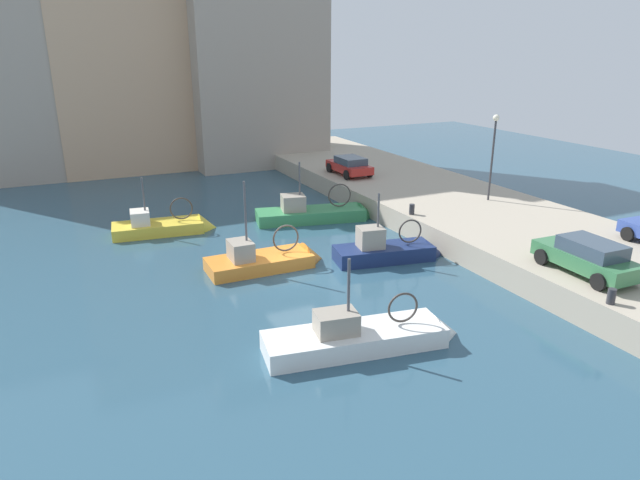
# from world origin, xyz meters

# --- Properties ---
(water_surface) EXTENTS (80.00, 80.00, 0.00)m
(water_surface) POSITION_xyz_m (0.00, 0.00, 0.00)
(water_surface) COLOR #2D5166
(water_surface) RESTS_ON ground
(quay_wall) EXTENTS (9.00, 56.00, 1.20)m
(quay_wall) POSITION_xyz_m (11.50, 0.00, 0.60)
(quay_wall) COLOR #ADA08C
(quay_wall) RESTS_ON ground
(fishing_boat_green) EXTENTS (7.22, 3.26, 4.32)m
(fishing_boat_green) POSITION_xyz_m (4.06, 6.75, 0.11)
(fishing_boat_green) COLOR #388951
(fishing_boat_green) RESTS_ON ground
(fishing_boat_orange) EXTENTS (5.49, 2.26, 5.00)m
(fishing_boat_orange) POSITION_xyz_m (-1.06, 1.03, 0.11)
(fishing_boat_orange) COLOR orange
(fishing_boat_orange) RESTS_ON ground
(fishing_boat_white) EXTENTS (7.05, 2.79, 4.03)m
(fishing_boat_white) POSITION_xyz_m (-0.65, -7.12, 0.09)
(fishing_boat_white) COLOR white
(fishing_boat_white) RESTS_ON ground
(fishing_boat_yellow) EXTENTS (5.64, 2.55, 3.94)m
(fishing_boat_yellow) POSITION_xyz_m (-4.29, 8.18, 0.09)
(fishing_boat_yellow) COLOR gold
(fishing_boat_yellow) RESTS_ON ground
(fishing_boat_navy) EXTENTS (5.61, 2.61, 4.02)m
(fishing_boat_navy) POSITION_xyz_m (4.48, -0.49, 0.13)
(fishing_boat_navy) COLOR navy
(fishing_boat_navy) RESTS_ON ground
(parked_car_green) EXTENTS (1.95, 4.15, 1.39)m
(parked_car_green) POSITION_xyz_m (8.79, -7.70, 1.91)
(parked_car_green) COLOR #387547
(parked_car_green) RESTS_ON quay_wall
(parked_car_red) EXTENTS (1.95, 3.82, 1.25)m
(parked_car_red) POSITION_xyz_m (8.95, 11.87, 1.86)
(parked_car_red) COLOR red
(parked_car_red) RESTS_ON quay_wall
(mooring_bollard_mid) EXTENTS (0.28, 0.28, 0.55)m
(mooring_bollard_mid) POSITION_xyz_m (7.35, -10.00, 1.48)
(mooring_bollard_mid) COLOR #2D2D33
(mooring_bollard_mid) RESTS_ON quay_wall
(mooring_bollard_north) EXTENTS (0.28, 0.28, 0.55)m
(mooring_bollard_north) POSITION_xyz_m (7.35, 2.00, 1.48)
(mooring_bollard_north) COLOR #2D2D33
(mooring_bollard_north) RESTS_ON quay_wall
(quay_streetlamp) EXTENTS (0.36, 0.36, 4.83)m
(quay_streetlamp) POSITION_xyz_m (13.00, 2.58, 4.45)
(quay_streetlamp) COLOR #38383D
(quay_streetlamp) RESTS_ON quay_wall
(waterfront_building_west) EXTENTS (11.29, 6.26, 21.76)m
(waterfront_building_west) POSITION_xyz_m (6.60, 24.03, 10.90)
(waterfront_building_west) COLOR #A39384
(waterfront_building_west) RESTS_ON ground
(waterfront_building_west_mid) EXTENTS (10.71, 8.47, 19.98)m
(waterfront_building_west_mid) POSITION_xyz_m (-3.47, 27.35, 10.01)
(waterfront_building_west_mid) COLOR tan
(waterfront_building_west_mid) RESTS_ON ground
(waterfront_building_central) EXTENTS (9.92, 8.56, 15.78)m
(waterfront_building_central) POSITION_xyz_m (-11.72, 27.48, 7.91)
(waterfront_building_central) COLOR #A39384
(waterfront_building_central) RESTS_ON ground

